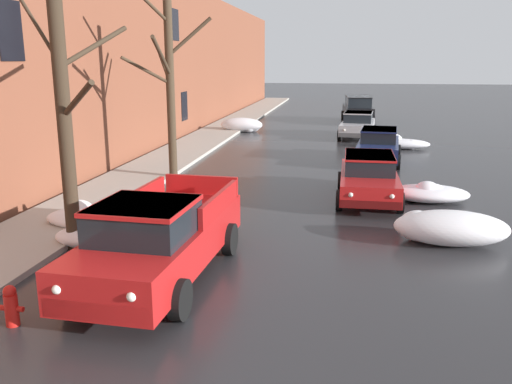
{
  "coord_description": "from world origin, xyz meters",
  "views": [
    {
      "loc": [
        1.46,
        -2.36,
        4.28
      ],
      "look_at": [
        -0.53,
        9.74,
        1.26
      ],
      "focal_mm": 37.84,
      "sensor_mm": 36.0,
      "label": 1
    }
  ],
  "objects_px": {
    "bare_tree_mid_block": "(169,85)",
    "suv_black_queued_behind_truck": "(358,108)",
    "bare_tree_second_along_sidewalk": "(66,116)",
    "sedan_red_parked_kerbside_close": "(369,176)",
    "sedan_silver_parked_far_down_block": "(358,124)",
    "pickup_truck_red_approaching_near_lane": "(159,238)",
    "sedan_darkblue_parked_kerbside_mid": "(378,145)",
    "fire_hydrant": "(11,305)"
  },
  "relations": [
    {
      "from": "bare_tree_mid_block",
      "to": "suv_black_queued_behind_truck",
      "type": "distance_m",
      "value": 21.31
    },
    {
      "from": "bare_tree_second_along_sidewalk",
      "to": "bare_tree_mid_block",
      "type": "relative_size",
      "value": 0.91
    },
    {
      "from": "sedan_red_parked_kerbside_close",
      "to": "sedan_silver_parked_far_down_block",
      "type": "relative_size",
      "value": 0.97
    },
    {
      "from": "pickup_truck_red_approaching_near_lane",
      "to": "sedan_darkblue_parked_kerbside_mid",
      "type": "bearing_deg",
      "value": 70.15
    },
    {
      "from": "bare_tree_second_along_sidewalk",
      "to": "sedan_red_parked_kerbside_close",
      "type": "relative_size",
      "value": 1.32
    },
    {
      "from": "sedan_darkblue_parked_kerbside_mid",
      "to": "fire_hydrant",
      "type": "xyz_separation_m",
      "value": [
        -6.75,
        -15.92,
        -0.4
      ]
    },
    {
      "from": "sedan_red_parked_kerbside_close",
      "to": "suv_black_queued_behind_truck",
      "type": "distance_m",
      "value": 21.7
    },
    {
      "from": "sedan_red_parked_kerbside_close",
      "to": "fire_hydrant",
      "type": "distance_m",
      "value": 11.19
    },
    {
      "from": "fire_hydrant",
      "to": "sedan_darkblue_parked_kerbside_mid",
      "type": "bearing_deg",
      "value": 67.04
    },
    {
      "from": "bare_tree_mid_block",
      "to": "suv_black_queued_behind_truck",
      "type": "height_order",
      "value": "bare_tree_mid_block"
    },
    {
      "from": "bare_tree_second_along_sidewalk",
      "to": "sedan_silver_parked_far_down_block",
      "type": "bearing_deg",
      "value": 70.91
    },
    {
      "from": "sedan_red_parked_kerbside_close",
      "to": "sedan_darkblue_parked_kerbside_mid",
      "type": "distance_m",
      "value": 6.58
    },
    {
      "from": "sedan_darkblue_parked_kerbside_mid",
      "to": "sedan_silver_parked_far_down_block",
      "type": "xyz_separation_m",
      "value": [
        -0.72,
        7.52,
        0.0
      ]
    },
    {
      "from": "pickup_truck_red_approaching_near_lane",
      "to": "sedan_red_parked_kerbside_close",
      "type": "distance_m",
      "value": 8.38
    },
    {
      "from": "bare_tree_second_along_sidewalk",
      "to": "bare_tree_mid_block",
      "type": "bearing_deg",
      "value": 90.19
    },
    {
      "from": "fire_hydrant",
      "to": "bare_tree_second_along_sidewalk",
      "type": "bearing_deg",
      "value": 102.01
    },
    {
      "from": "sedan_red_parked_kerbside_close",
      "to": "fire_hydrant",
      "type": "height_order",
      "value": "sedan_red_parked_kerbside_close"
    },
    {
      "from": "bare_tree_second_along_sidewalk",
      "to": "suv_black_queued_behind_truck",
      "type": "bearing_deg",
      "value": 75.76
    },
    {
      "from": "pickup_truck_red_approaching_near_lane",
      "to": "sedan_darkblue_parked_kerbside_mid",
      "type": "height_order",
      "value": "pickup_truck_red_approaching_near_lane"
    },
    {
      "from": "bare_tree_mid_block",
      "to": "pickup_truck_red_approaching_near_lane",
      "type": "height_order",
      "value": "bare_tree_mid_block"
    },
    {
      "from": "pickup_truck_red_approaching_near_lane",
      "to": "suv_black_queued_behind_truck",
      "type": "relative_size",
      "value": 1.11
    },
    {
      "from": "sedan_silver_parked_far_down_block",
      "to": "suv_black_queued_behind_truck",
      "type": "distance_m",
      "value": 7.64
    },
    {
      "from": "sedan_red_parked_kerbside_close",
      "to": "fire_hydrant",
      "type": "xyz_separation_m",
      "value": [
        -6.09,
        -9.38,
        -0.4
      ]
    },
    {
      "from": "bare_tree_second_along_sidewalk",
      "to": "fire_hydrant",
      "type": "bearing_deg",
      "value": -77.99
    },
    {
      "from": "pickup_truck_red_approaching_near_lane",
      "to": "suv_black_queued_behind_truck",
      "type": "distance_m",
      "value": 29.22
    },
    {
      "from": "bare_tree_mid_block",
      "to": "sedan_red_parked_kerbside_close",
      "type": "xyz_separation_m",
      "value": [
        6.91,
        -1.7,
        -2.66
      ]
    },
    {
      "from": "pickup_truck_red_approaching_near_lane",
      "to": "suv_black_queued_behind_truck",
      "type": "bearing_deg",
      "value": 81.42
    },
    {
      "from": "bare_tree_mid_block",
      "to": "sedan_silver_parked_far_down_block",
      "type": "relative_size",
      "value": 1.4
    },
    {
      "from": "bare_tree_mid_block",
      "to": "fire_hydrant",
      "type": "bearing_deg",
      "value": -85.77
    },
    {
      "from": "bare_tree_mid_block",
      "to": "bare_tree_second_along_sidewalk",
      "type": "bearing_deg",
      "value": -89.81
    },
    {
      "from": "bare_tree_second_along_sidewalk",
      "to": "pickup_truck_red_approaching_near_lane",
      "type": "height_order",
      "value": "bare_tree_second_along_sidewalk"
    },
    {
      "from": "bare_tree_mid_block",
      "to": "sedan_red_parked_kerbside_close",
      "type": "relative_size",
      "value": 1.45
    },
    {
      "from": "pickup_truck_red_approaching_near_lane",
      "to": "fire_hydrant",
      "type": "relative_size",
      "value": 7.76
    },
    {
      "from": "sedan_darkblue_parked_kerbside_mid",
      "to": "suv_black_queued_behind_truck",
      "type": "xyz_separation_m",
      "value": [
        -0.6,
        15.16,
        0.24
      ]
    },
    {
      "from": "pickup_truck_red_approaching_near_lane",
      "to": "sedan_darkblue_parked_kerbside_mid",
      "type": "relative_size",
      "value": 1.23
    },
    {
      "from": "suv_black_queued_behind_truck",
      "to": "fire_hydrant",
      "type": "relative_size",
      "value": 6.96
    },
    {
      "from": "bare_tree_mid_block",
      "to": "pickup_truck_red_approaching_near_lane",
      "type": "xyz_separation_m",
      "value": [
        2.61,
        -8.89,
        -2.53
      ]
    },
    {
      "from": "bare_tree_mid_block",
      "to": "sedan_darkblue_parked_kerbside_mid",
      "type": "relative_size",
      "value": 1.43
    },
    {
      "from": "bare_tree_second_along_sidewalk",
      "to": "sedan_darkblue_parked_kerbside_mid",
      "type": "xyz_separation_m",
      "value": [
        7.54,
        12.18,
        -2.31
      ]
    },
    {
      "from": "sedan_darkblue_parked_kerbside_mid",
      "to": "fire_hydrant",
      "type": "distance_m",
      "value": 17.3
    },
    {
      "from": "sedan_silver_parked_far_down_block",
      "to": "sedan_darkblue_parked_kerbside_mid",
      "type": "bearing_deg",
      "value": -84.51
    },
    {
      "from": "pickup_truck_red_approaching_near_lane",
      "to": "sedan_red_parked_kerbside_close",
      "type": "relative_size",
      "value": 1.25
    }
  ]
}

